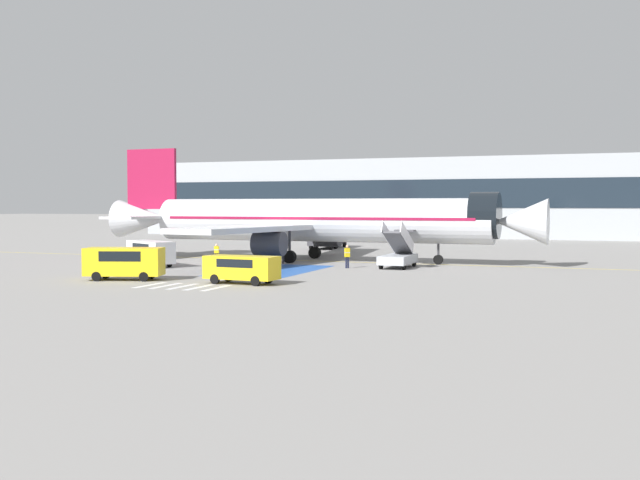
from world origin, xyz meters
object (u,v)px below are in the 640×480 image
service_van_0 (124,261)px  ground_crew_2 (217,252)px  ground_crew_1 (283,251)px  service_van_1 (151,251)px  fuel_tanker (328,233)px  terminal_building (456,198)px  airliner (312,220)px  service_van_2 (242,267)px  ground_crew_0 (347,255)px  boarding_stairs_forward (398,256)px

service_van_0 → ground_crew_2: service_van_0 is taller
ground_crew_1 → service_van_1: bearing=-62.4°
fuel_tanker → service_van_1: (-5.04, -29.87, -0.58)m
service_van_1 → ground_crew_1: 11.31m
service_van_1 → terminal_building: terminal_building is taller
ground_crew_1 → ground_crew_2: bearing=-93.8°
service_van_1 → airliner: bearing=-14.4°
service_van_2 → terminal_building: bearing=-176.5°
service_van_1 → service_van_2: 16.55m
service_van_1 → service_van_2: size_ratio=1.14×
airliner → ground_crew_0: bearing=41.2°
service_van_2 → terminal_building: (0.35, 77.12, 5.17)m
ground_crew_0 → terminal_building: (-2.32, 63.26, 5.19)m
fuel_tanker → ground_crew_1: (4.20, -23.36, -0.77)m
airliner → boarding_stairs_forward: airliner is taller
fuel_tanker → service_van_2: fuel_tanker is taller
service_van_1 → ground_crew_2: service_van_1 is taller
service_van_0 → ground_crew_2: size_ratio=3.37×
service_van_0 → ground_crew_0: bearing=124.5°
fuel_tanker → ground_crew_0: (10.90, -25.89, -0.76)m
ground_crew_0 → terminal_building: terminal_building is taller
boarding_stairs_forward → ground_crew_2: 16.81m
fuel_tanker → service_van_1: fuel_tanker is taller
boarding_stairs_forward → service_van_1: (-19.73, -5.73, 0.30)m
service_van_2 → ground_crew_0: (2.67, 13.87, -0.01)m
ground_crew_1 → terminal_building: 61.11m
service_van_0 → service_van_2: service_van_0 is taller
airliner → fuel_tanker: bearing=-163.6°
terminal_building → ground_crew_1: bearing=-94.1°
service_van_1 → ground_crew_2: bearing=5.4°
boarding_stairs_forward → fuel_tanker: (-14.69, 24.14, 0.87)m
boarding_stairs_forward → ground_crew_0: 4.17m
service_van_2 → ground_crew_0: bearing=172.9°
fuel_tanker → service_van_0: bearing=-94.2°
boarding_stairs_forward → ground_crew_2: (-16.80, 0.36, -0.03)m
ground_crew_1 → service_van_0: bearing=-22.7°
boarding_stairs_forward → service_van_2: (-6.45, -15.61, 0.13)m
service_van_0 → terminal_building: size_ratio=0.05×
fuel_tanker → ground_crew_2: (-2.12, -23.77, -0.91)m
ground_crew_0 → terminal_building: size_ratio=0.02×
service_van_2 → ground_crew_2: 19.04m
airliner → service_van_0: bearing=-15.0°
service_van_2 → terminal_building: 77.30m
airliner → fuel_tanker: 20.36m
boarding_stairs_forward → ground_crew_0: boarding_stairs_forward is taller
ground_crew_1 → fuel_tanker: bearing=-177.4°
ground_crew_0 → ground_crew_2: ground_crew_0 is taller
boarding_stairs_forward → service_van_2: size_ratio=1.06×
fuel_tanker → service_van_1: 30.30m
fuel_tanker → ground_crew_2: fuel_tanker is taller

